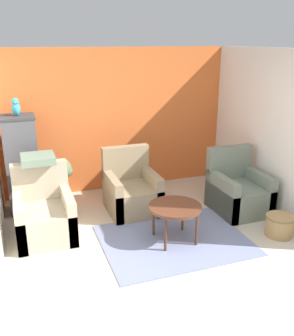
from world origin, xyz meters
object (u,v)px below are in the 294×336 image
Objects in this scene: parrot at (16,107)px; wicker_basket at (279,225)px; coffee_table at (175,209)px; armchair_left at (45,216)px; armchair_right at (238,192)px; armchair_middle at (131,192)px; potted_plant at (61,175)px; birdcage at (22,164)px.

wicker_basket is (3.19, -2.02, -1.45)m from parrot.
armchair_left is (-1.59, 0.70, -0.15)m from coffee_table.
armchair_right is 2.47× the size of wicker_basket.
parrot is (-1.79, 1.67, 1.15)m from coffee_table.
armchair_middle is 1.23× the size of potted_plant.
wicker_basket is (2.99, -1.04, -0.15)m from armchair_left.
coffee_table is 2.65× the size of parrot.
armchair_left is 1.64m from parrot.
parrot is at bearing 177.95° from potted_plant.
armchair_middle is (-1.55, 0.55, 0.00)m from armchair_right.
armchair_left is 1.04m from potted_plant.
armchair_middle is at bearing 16.40° from armchair_left.
armchair_left is 0.64× the size of birdcage.
birdcage is (-1.79, 1.67, 0.29)m from coffee_table.
birdcage is at bearing 159.91° from armchair_right.
parrot is 0.34× the size of potted_plant.
armchair_left is 1.00× the size of armchair_right.
coffee_table is 1.41m from armchair_right.
parrot is at bearing 159.87° from armchair_right.
parrot reaches higher than wicker_basket.
parrot is at bearing 90.00° from birdcage.
armchair_right is 1.00× the size of armchair_middle.
armchair_right is at bearing -3.11° from armchair_left.
potted_plant is 3.32m from wicker_basket.
armchair_middle is 3.67× the size of parrot.
armchair_left is 3.67× the size of parrot.
armchair_middle is at bearing 139.00° from wicker_basket.
wicker_basket is at bearing -37.19° from potted_plant.
parrot is 1.23m from potted_plant.
birdcage is (-1.54, 0.58, 0.44)m from armchair_middle.
armchair_left is 1.00× the size of armchair_middle.
potted_plant is at bearing 69.60° from armchair_left.
parrot reaches higher than coffee_table.
birdcage is at bearing -90.00° from parrot.
parrot reaches higher than armchair_left.
coffee_table is at bearing -157.40° from armchair_right.
potted_plant is (0.36, 0.96, 0.21)m from armchair_left.
armchair_left is at bearing -78.17° from parrot.
armchair_left reaches higher than coffee_table.
potted_plant is (-1.23, 1.65, 0.06)m from coffee_table.
coffee_table is at bearing 166.13° from wicker_basket.
parrot is at bearing 159.31° from armchair_middle.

